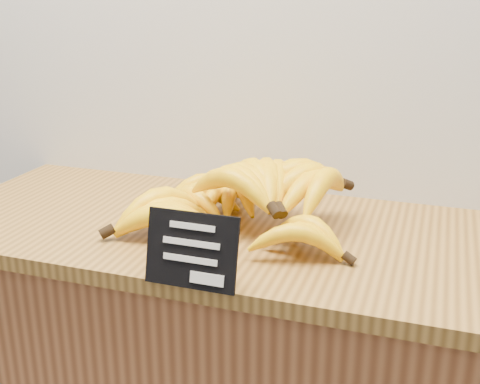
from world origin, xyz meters
The scene contains 3 objects.
counter_top centered at (0.07, 2.75, 0.92)m, with size 1.32×0.54×0.03m, color olive.
chalkboard_sign centered at (0.06, 2.49, 0.99)m, with size 0.15×0.01×0.12m, color black.
banana_pile centered at (0.05, 2.75, 0.99)m, with size 0.51×0.39×0.13m.
Camera 1 is at (0.41, 1.69, 1.39)m, focal length 45.00 mm.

